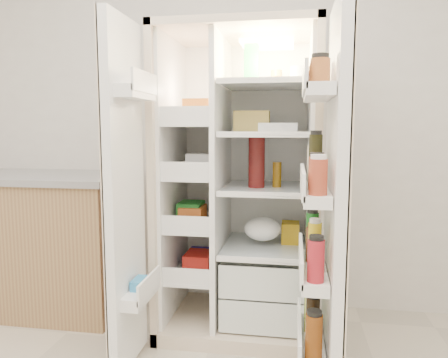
# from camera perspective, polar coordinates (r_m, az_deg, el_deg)

# --- Properties ---
(wall_back) EXTENTS (4.00, 0.02, 2.70)m
(wall_back) POSITION_cam_1_polar(r_m,az_deg,el_deg) (2.95, 0.67, 9.15)
(wall_back) COLOR silver
(wall_back) RESTS_ON floor
(refrigerator) EXTENTS (0.92, 0.70, 1.80)m
(refrigerator) POSITION_cam_1_polar(r_m,az_deg,el_deg) (2.63, 2.62, -3.82)
(refrigerator) COLOR beige
(refrigerator) RESTS_ON floor
(freezer_door) EXTENTS (0.15, 0.40, 1.72)m
(freezer_door) POSITION_cam_1_polar(r_m,az_deg,el_deg) (2.15, -13.11, -2.46)
(freezer_door) COLOR white
(freezer_door) RESTS_ON floor
(fridge_door) EXTENTS (0.17, 0.58, 1.72)m
(fridge_door) POSITION_cam_1_polar(r_m,az_deg,el_deg) (1.91, 14.11, -4.19)
(fridge_door) COLOR white
(fridge_door) RESTS_ON floor
(kitchen_counter) EXTENTS (1.28, 0.68, 0.93)m
(kitchen_counter) POSITION_cam_1_polar(r_m,az_deg,el_deg) (3.21, -23.86, -7.57)
(kitchen_counter) COLOR #9E7F4F
(kitchen_counter) RESTS_ON floor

